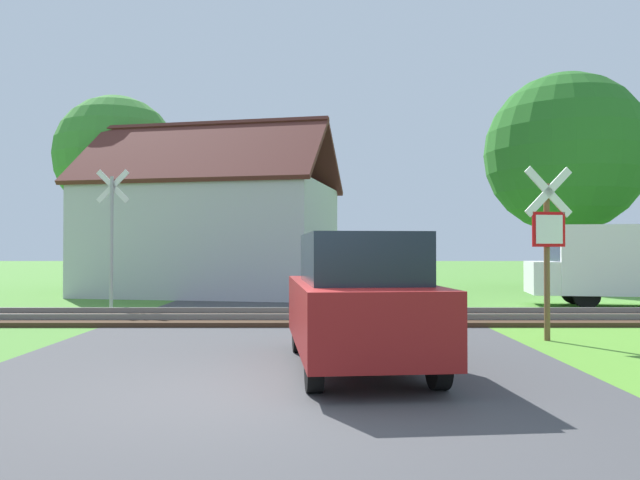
{
  "coord_description": "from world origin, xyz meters",
  "views": [
    {
      "loc": [
        0.53,
        -6.86,
        1.57
      ],
      "look_at": [
        0.5,
        7.96,
        1.8
      ],
      "focal_mm": 35.0,
      "sensor_mm": 36.0,
      "label": 1
    }
  ],
  "objects_px": {
    "parked_car": "(359,301)",
    "crossing_sign_far": "(113,229)",
    "stop_sign_near": "(549,240)",
    "tree_left": "(118,157)",
    "tree_far": "(567,153)",
    "house": "(214,235)",
    "mail_truck": "(629,262)"
  },
  "relations": [
    {
      "from": "stop_sign_near",
      "to": "tree_left",
      "type": "relative_size",
      "value": 0.39
    },
    {
      "from": "tree_left",
      "to": "parked_car",
      "type": "xyz_separation_m",
      "value": [
        8.64,
        -16.58,
        -4.38
      ]
    },
    {
      "from": "tree_far",
      "to": "parked_car",
      "type": "distance_m",
      "value": 19.92
    },
    {
      "from": "tree_far",
      "to": "tree_left",
      "type": "relative_size",
      "value": 1.13
    },
    {
      "from": "house",
      "to": "mail_truck",
      "type": "bearing_deg",
      "value": -9.56
    },
    {
      "from": "crossing_sign_far",
      "to": "tree_left",
      "type": "height_order",
      "value": "tree_left"
    },
    {
      "from": "house",
      "to": "crossing_sign_far",
      "type": "bearing_deg",
      "value": -93.14
    },
    {
      "from": "crossing_sign_far",
      "to": "parked_car",
      "type": "xyz_separation_m",
      "value": [
        5.86,
        -7.77,
        -1.2
      ]
    },
    {
      "from": "crossing_sign_far",
      "to": "house",
      "type": "relative_size",
      "value": 0.39
    },
    {
      "from": "crossing_sign_far",
      "to": "tree_left",
      "type": "relative_size",
      "value": 0.47
    },
    {
      "from": "parked_car",
      "to": "crossing_sign_far",
      "type": "bearing_deg",
      "value": 121.57
    },
    {
      "from": "stop_sign_near",
      "to": "parked_car",
      "type": "xyz_separation_m",
      "value": [
        -3.41,
        -2.48,
        -0.84
      ]
    },
    {
      "from": "stop_sign_near",
      "to": "house",
      "type": "height_order",
      "value": "house"
    },
    {
      "from": "tree_far",
      "to": "crossing_sign_far",
      "type": "bearing_deg",
      "value": -149.12
    },
    {
      "from": "mail_truck",
      "to": "parked_car",
      "type": "relative_size",
      "value": 1.24
    },
    {
      "from": "stop_sign_near",
      "to": "house",
      "type": "relative_size",
      "value": 0.32
    },
    {
      "from": "crossing_sign_far",
      "to": "stop_sign_near",
      "type": "bearing_deg",
      "value": -24.81
    },
    {
      "from": "tree_far",
      "to": "tree_left",
      "type": "height_order",
      "value": "tree_far"
    },
    {
      "from": "tree_left",
      "to": "parked_car",
      "type": "bearing_deg",
      "value": -62.47
    },
    {
      "from": "crossing_sign_far",
      "to": "house",
      "type": "xyz_separation_m",
      "value": [
        1.56,
        5.92,
        -0.01
      ]
    },
    {
      "from": "tree_far",
      "to": "parked_car",
      "type": "height_order",
      "value": "tree_far"
    },
    {
      "from": "crossing_sign_far",
      "to": "mail_truck",
      "type": "height_order",
      "value": "crossing_sign_far"
    },
    {
      "from": "stop_sign_near",
      "to": "tree_far",
      "type": "distance_m",
      "value": 16.1
    },
    {
      "from": "mail_truck",
      "to": "parked_car",
      "type": "distance_m",
      "value": 11.96
    },
    {
      "from": "house",
      "to": "tree_left",
      "type": "xyz_separation_m",
      "value": [
        -4.34,
        2.89,
        3.19
      ]
    },
    {
      "from": "stop_sign_near",
      "to": "parked_car",
      "type": "relative_size",
      "value": 0.73
    },
    {
      "from": "stop_sign_near",
      "to": "house",
      "type": "distance_m",
      "value": 13.61
    },
    {
      "from": "tree_far",
      "to": "mail_truck",
      "type": "relative_size",
      "value": 1.69
    },
    {
      "from": "stop_sign_near",
      "to": "mail_truck",
      "type": "height_order",
      "value": "stop_sign_near"
    },
    {
      "from": "stop_sign_near",
      "to": "tree_far",
      "type": "xyz_separation_m",
      "value": [
        6.04,
        14.45,
        3.74
      ]
    },
    {
      "from": "crossing_sign_far",
      "to": "tree_far",
      "type": "height_order",
      "value": "tree_far"
    },
    {
      "from": "mail_truck",
      "to": "stop_sign_near",
      "type": "bearing_deg",
      "value": 154.5
    }
  ]
}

